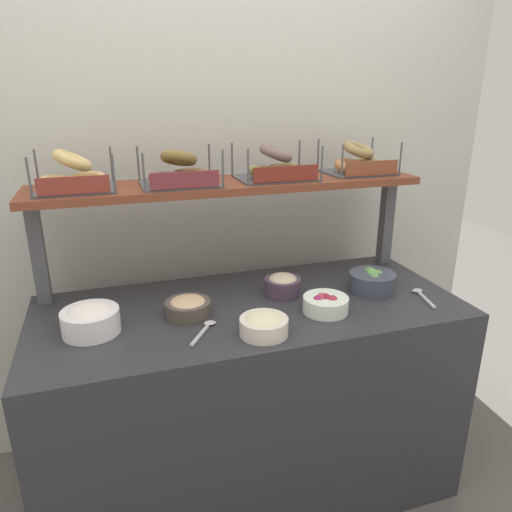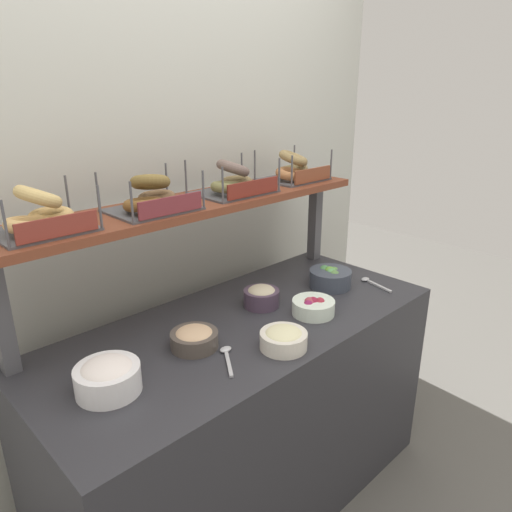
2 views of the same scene
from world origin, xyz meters
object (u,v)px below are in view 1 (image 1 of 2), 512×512
Objects in this scene: serving_spoon_near_plate at (421,295)px; serving_spoon_by_edge at (206,328)px; bowl_hummus at (188,307)px; bagel_basket_cinnamon_raisin at (179,173)px; bowl_veggie_mix at (372,281)px; bowl_cream_cheese at (90,319)px; bowl_tuna_salad at (283,285)px; bagel_basket_poppy at (275,168)px; bagel_basket_everything at (358,162)px; bagel_basket_plain at (74,177)px; bowl_beet_salad at (325,304)px; bowl_potato_salad at (264,324)px.

serving_spoon_by_edge is at bearing -179.19° from serving_spoon_near_plate.
bowl_hummus is 0.56× the size of bagel_basket_cinnamon_raisin.
bowl_veggie_mix is 1.08× the size of serving_spoon_near_plate.
bowl_cream_cheese is 0.73m from bowl_tuna_salad.
bagel_basket_poppy is 0.39m from bagel_basket_everything.
bowl_hummus is 0.68m from bagel_basket_poppy.
serving_spoon_by_edge is 0.73m from bagel_basket_plain.
bagel_basket_cinnamon_raisin reaches higher than bowl_hummus.
bowl_beet_salad reaches higher than serving_spoon_by_edge.
bowl_tuna_salad is 0.48m from bagel_basket_poppy.
bowl_veggie_mix is at bearing -102.58° from bagel_basket_everything.
bowl_cream_cheese is 0.83m from bowl_beet_salad.
bowl_cream_cheese is 0.65× the size of bagel_basket_cinnamon_raisin.
bowl_hummus is 0.92m from serving_spoon_near_plate.
bagel_basket_everything reaches higher than bowl_hummus.
bowl_veggie_mix reaches higher than bowl_hummus.
bagel_basket_plain reaches higher than bowl_cream_cheese.
serving_spoon_near_plate is at bearing -4.22° from bowl_cream_cheese.
bowl_cream_cheese is at bearing -142.08° from bagel_basket_cinnamon_raisin.
bowl_tuna_salad reaches higher than bowl_beet_salad.
bagel_basket_everything is at bearing 40.13° from bowl_potato_salad.
bowl_potato_salad is at bearing -158.26° from bowl_veggie_mix.
bowl_potato_salad is (0.55, -0.19, -0.01)m from bowl_cream_cheese.
bowl_veggie_mix is 0.20m from serving_spoon_near_plate.
bagel_basket_cinnamon_raisin is at bearing 37.92° from bowl_cream_cheese.
bowl_cream_cheese is 1.25m from serving_spoon_near_plate.
bagel_basket_everything reaches higher than serving_spoon_by_edge.
bagel_basket_everything is (0.79, 0.42, 0.47)m from serving_spoon_by_edge.
bowl_hummus is at bearing 165.67° from bowl_beet_salad.
serving_spoon_by_edge is at bearing -134.47° from bagel_basket_poppy.
bowl_cream_cheese reaches higher than bowl_hummus.
bowl_cream_cheese is at bearing -172.56° from bowl_tuna_salad.
bowl_potato_salad is 0.58× the size of bagel_basket_everything.
bowl_tuna_salad is 0.46× the size of bagel_basket_poppy.
serving_spoon_by_edge is at bearing -89.79° from bagel_basket_cinnamon_raisin.
bowl_tuna_salad is at bearing -15.54° from bagel_basket_plain.
bowl_veggie_mix is 1.29× the size of bowl_tuna_salad.
bowl_tuna_salad is at bearing -28.06° from bagel_basket_cinnamon_raisin.
bowl_hummus reaches higher than serving_spoon_near_plate.
bowl_cream_cheese is 1.15× the size of bowl_beet_salad.
bowl_veggie_mix is 0.66× the size of bagel_basket_everything.
serving_spoon_by_edge is (-0.18, 0.09, -0.03)m from bowl_potato_salad.
bowl_potato_salad is at bearing -69.18° from bagel_basket_cinnamon_raisin.
bagel_basket_poppy is (-0.06, 0.40, 0.44)m from bowl_beet_salad.
bowl_cream_cheese is 1.27× the size of serving_spoon_by_edge.
bowl_beet_salad is 0.70m from bagel_basket_everything.
bagel_basket_poppy is (0.43, 0.27, 0.44)m from bowl_hummus.
bowl_veggie_mix is 1.22m from bagel_basket_plain.
bowl_beet_salad is 1.11× the size of serving_spoon_by_edge.
bagel_basket_cinnamon_raisin is at bearing 110.82° from bowl_potato_salad.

